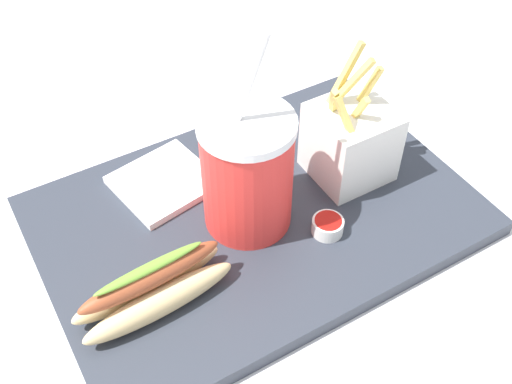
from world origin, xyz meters
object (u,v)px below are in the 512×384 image
(hot_dog_1, at_px, (153,288))
(ketchup_cup_1, at_px, (328,225))
(napkin_stack, at_px, (164,182))
(soda_cup, at_px, (247,172))
(fries_basket, at_px, (348,139))

(hot_dog_1, relative_size, ketchup_cup_1, 4.69)
(napkin_stack, bearing_deg, soda_cup, -57.97)
(hot_dog_1, bearing_deg, napkin_stack, 62.41)
(fries_basket, bearing_deg, napkin_stack, 156.96)
(napkin_stack, bearing_deg, fries_basket, -23.04)
(hot_dog_1, height_order, napkin_stack, hot_dog_1)
(ketchup_cup_1, relative_size, napkin_stack, 0.33)
(fries_basket, xyz_separation_m, hot_dog_1, (-0.28, -0.06, -0.02))
(hot_dog_1, height_order, ketchup_cup_1, hot_dog_1)
(fries_basket, distance_m, hot_dog_1, 0.29)
(ketchup_cup_1, distance_m, napkin_stack, 0.20)
(soda_cup, relative_size, ketchup_cup_1, 6.72)
(soda_cup, bearing_deg, hot_dog_1, -159.21)
(soda_cup, bearing_deg, fries_basket, 4.05)
(soda_cup, distance_m, ketchup_cup_1, 0.11)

